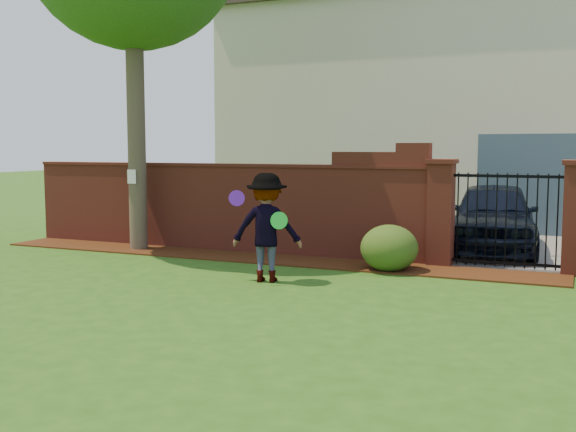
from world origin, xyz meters
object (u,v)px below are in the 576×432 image
at_px(car, 493,217).
at_px(frisbee_purple, 237,198).
at_px(man, 266,228).
at_px(frisbee_green, 279,221).

height_order(car, frisbee_purple, frisbee_purple).
height_order(man, frisbee_purple, man).
bearing_deg(car, frisbee_green, -125.91).
bearing_deg(frisbee_green, man, 159.40).
bearing_deg(car, frisbee_purple, -129.58).
xyz_separation_m(man, frisbee_purple, (-0.31, -0.37, 0.47)).
height_order(man, frisbee_green, man).
relative_size(frisbee_purple, frisbee_green, 0.91).
bearing_deg(car, man, -128.97).
distance_m(frisbee_purple, frisbee_green, 0.72).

